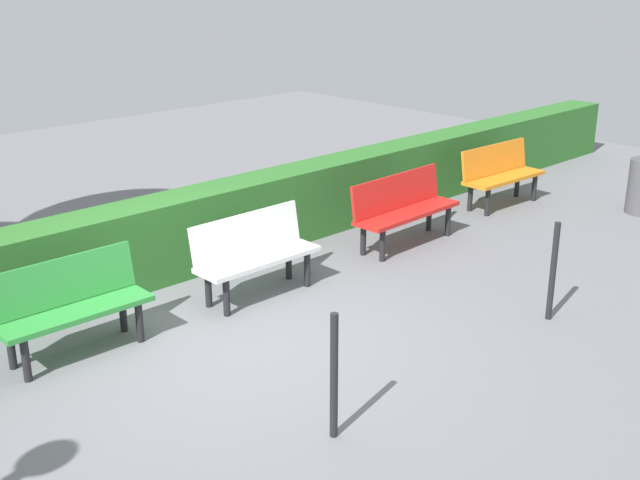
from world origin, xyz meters
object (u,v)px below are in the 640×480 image
object	(u,v)px
bench_orange	(500,172)
bench_green	(70,303)
bench_red	(403,206)
bench_white	(254,252)

from	to	relation	value
bench_orange	bench_green	bearing A→B (deg)	2.45
bench_red	bench_green	size ratio (longest dim) A/B	1.15
bench_white	bench_green	world-z (taller)	same
bench_orange	bench_white	xyz separation A→B (m)	(4.60, 0.11, -0.00)
bench_red	bench_green	distance (m)	4.35
bench_red	bench_white	xyz separation A→B (m)	(2.33, -0.03, -0.00)
bench_orange	bench_green	distance (m)	6.62
bench_red	bench_white	world-z (taller)	same
bench_orange	bench_green	size ratio (longest dim) A/B	1.02
bench_orange	bench_red	world-z (taller)	same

